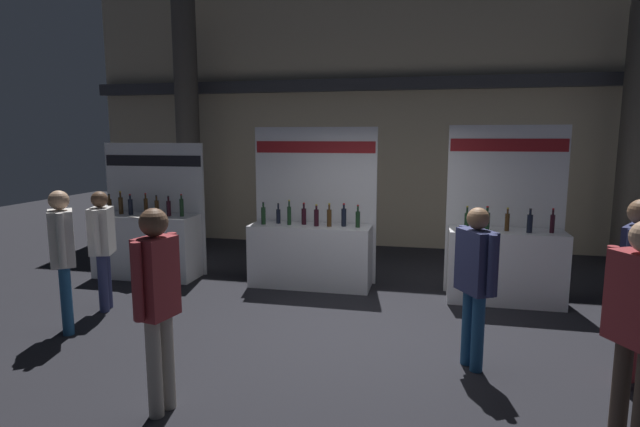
# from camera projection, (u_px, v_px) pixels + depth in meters

# --- Properties ---
(ground_plane) EXTENTS (26.32, 26.32, 0.00)m
(ground_plane) POSITION_uv_depth(u_px,v_px,m) (359.00, 333.00, 5.98)
(ground_plane) COLOR black
(hall_colonnade) EXTENTS (13.16, 1.36, 6.08)m
(hall_colonnade) POSITION_uv_depth(u_px,v_px,m) (395.00, 102.00, 10.27)
(hall_colonnade) COLOR tan
(hall_colonnade) RESTS_ON ground_plane
(exhibitor_booth_0) EXTENTS (1.78, 0.72, 2.20)m
(exhibitor_booth_0) POSITION_uv_depth(u_px,v_px,m) (148.00, 241.00, 8.34)
(exhibitor_booth_0) COLOR white
(exhibitor_booth_0) RESTS_ON ground_plane
(exhibitor_booth_1) EXTENTS (1.96, 0.66, 2.46)m
(exhibitor_booth_1) POSITION_uv_depth(u_px,v_px,m) (311.00, 248.00, 7.84)
(exhibitor_booth_1) COLOR white
(exhibitor_booth_1) RESTS_ON ground_plane
(exhibitor_booth_2) EXTENTS (1.63, 0.66, 2.47)m
(exhibitor_booth_2) POSITION_uv_depth(u_px,v_px,m) (505.00, 258.00, 7.09)
(exhibitor_booth_2) COLOR white
(exhibitor_booth_2) RESTS_ON ground_plane
(visitor_0) EXTENTS (0.36, 0.50, 1.60)m
(visitor_0) POSITION_uv_depth(u_px,v_px,m) (102.00, 240.00, 6.66)
(visitor_0) COLOR navy
(visitor_0) RESTS_ON ground_plane
(visitor_1) EXTENTS (0.40, 0.55, 1.74)m
(visitor_1) POSITION_uv_depth(u_px,v_px,m) (639.00, 317.00, 3.55)
(visitor_1) COLOR #47382D
(visitor_1) RESTS_ON ground_plane
(visitor_2) EXTENTS (0.29, 0.48, 1.74)m
(visitor_2) POSITION_uv_depth(u_px,v_px,m) (157.00, 295.00, 4.13)
(visitor_2) COLOR #ADA393
(visitor_2) RESTS_ON ground_plane
(visitor_3) EXTENTS (0.40, 0.51, 1.63)m
(visitor_3) POSITION_uv_depth(u_px,v_px,m) (475.00, 274.00, 4.96)
(visitor_3) COLOR navy
(visitor_3) RESTS_ON ground_plane
(visitor_4) EXTENTS (0.44, 0.46, 1.70)m
(visitor_4) POSITION_uv_depth(u_px,v_px,m) (62.00, 248.00, 5.87)
(visitor_4) COLOR navy
(visitor_4) RESTS_ON ground_plane
(visitor_5) EXTENTS (0.40, 0.54, 1.76)m
(visitor_5) POSITION_uv_depth(u_px,v_px,m) (636.00, 275.00, 4.60)
(visitor_5) COLOR maroon
(visitor_5) RESTS_ON ground_plane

